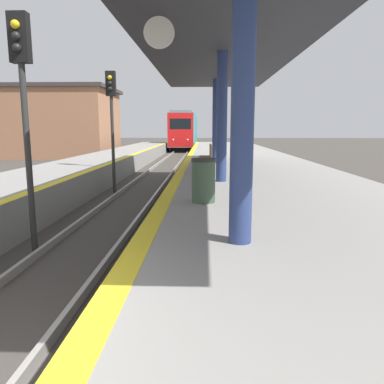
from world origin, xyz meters
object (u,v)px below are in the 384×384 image
(train, at_px, (185,131))
(trash_bin, at_px, (204,180))
(signal_mid, at_px, (112,109))
(bench, at_px, (207,157))
(signal_near, at_px, (23,89))

(train, distance_m, trash_bin, 39.49)
(train, distance_m, signal_mid, 32.64)
(bench, bearing_deg, train, 94.38)
(bench, bearing_deg, signal_near, -119.60)
(train, height_order, trash_bin, train)
(signal_near, xyz_separation_m, signal_mid, (-0.07, 7.10, 0.00))
(train, bearing_deg, signal_mid, -91.81)
(trash_bin, bearing_deg, train, 93.58)
(signal_mid, bearing_deg, trash_bin, -62.81)
(train, relative_size, bench, 10.35)
(signal_mid, distance_m, bench, 4.08)
(signal_near, xyz_separation_m, trash_bin, (3.42, 0.30, -1.76))
(signal_mid, height_order, bench, signal_mid)
(trash_bin, bearing_deg, signal_near, -174.97)
(signal_mid, xyz_separation_m, trash_bin, (3.49, -6.79, -1.76))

